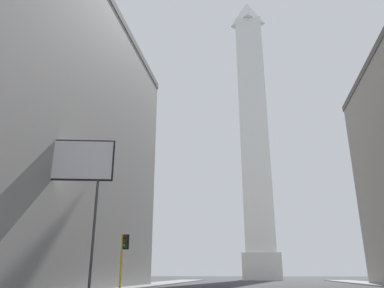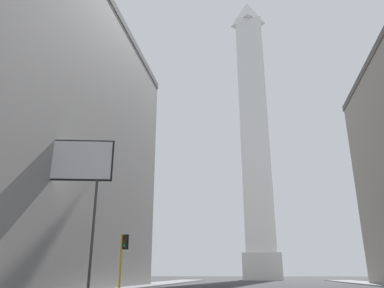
% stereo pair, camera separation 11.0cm
% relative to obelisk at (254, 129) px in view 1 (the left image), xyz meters
% --- Properties ---
extents(obelisk, '(8.70, 8.70, 76.48)m').
position_rel_obelisk_xyz_m(obelisk, '(0.00, 0.00, 0.00)').
color(obelisk, silver).
rests_on(obelisk, ground_plane).
extents(traffic_light_mid_left, '(0.79, 0.51, 4.90)m').
position_rel_obelisk_xyz_m(traffic_light_mid_left, '(-12.94, -58.13, -33.54)').
color(traffic_light_mid_left, yellow).
rests_on(traffic_light_mid_left, ground_plane).
extents(billboard_sign, '(6.23, 1.61, 10.81)m').
position_rel_obelisk_xyz_m(billboard_sign, '(-14.13, -67.40, -27.89)').
color(billboard_sign, '#3F3F42').
rests_on(billboard_sign, ground_plane).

